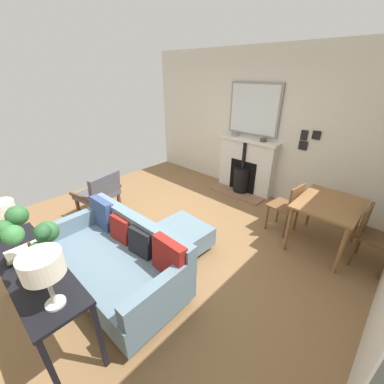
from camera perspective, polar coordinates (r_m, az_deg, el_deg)
ground_plane at (r=3.78m, az=-8.29°, el=-11.65°), size 5.23×5.30×0.01m
wall_left at (r=5.10m, az=14.75°, el=14.99°), size 0.12×5.30×2.74m
fireplace at (r=5.18m, az=12.30°, el=5.34°), size 0.56×1.27×1.12m
mirror_over_mantel at (r=4.99m, az=14.33°, el=18.25°), size 0.04×1.06×0.96m
mantel_bowl_near at (r=5.17m, az=9.92°, el=13.09°), size 0.14×0.14×0.05m
mantel_bowl_far at (r=4.86m, az=16.39°, el=11.61°), size 0.12×0.12×0.05m
sofa at (r=3.07m, az=-16.90°, el=-14.73°), size 0.94×1.80×0.81m
ottoman at (r=3.52m, az=-1.73°, el=-9.88°), size 0.58×0.72×0.37m
armchair_accent at (r=4.47m, az=-20.78°, el=0.10°), size 0.78×0.70×0.80m
console_table at (r=2.68m, az=-33.16°, el=-15.71°), size 0.42×1.54×0.79m
table_lamp_near_end at (r=2.97m, az=-38.15°, el=-3.62°), size 0.24×0.24×0.41m
table_lamp_far_end at (r=1.95m, az=-31.66°, el=-14.72°), size 0.27×0.27×0.45m
potted_plant at (r=2.23m, az=-34.33°, el=-9.64°), size 0.52×0.40×0.62m
book_stack at (r=2.73m, az=-34.83°, el=-11.81°), size 0.27×0.23×0.08m
dining_table at (r=3.82m, az=29.31°, el=-3.54°), size 0.95×0.76×0.72m
dining_chair_near_fireplace at (r=3.98m, az=21.81°, el=-2.73°), size 0.45×0.45×0.83m
dining_chair_by_back_wall at (r=3.83m, az=36.34°, el=-7.56°), size 0.42×0.42×0.82m
photo_gallery_row at (r=4.65m, az=25.43°, el=11.14°), size 0.02×0.31×0.35m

